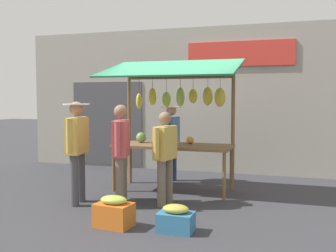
{
  "coord_description": "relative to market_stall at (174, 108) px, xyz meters",
  "views": [
    {
      "loc": [
        -2.21,
        7.11,
        1.77
      ],
      "look_at": [
        0.0,
        0.3,
        1.25
      ],
      "focal_mm": 42.73,
      "sensor_mm": 36.0,
      "label": 1
    }
  ],
  "objects": [
    {
      "name": "ground_plane",
      "position": [
        0.01,
        0.06,
        -1.56
      ],
      "size": [
        40.0,
        40.0,
        0.0
      ],
      "primitive_type": "plane",
      "color": "#38383D"
    },
    {
      "name": "vendor_with_sunhat",
      "position": [
        0.28,
        -0.69,
        -0.61
      ],
      "size": [
        0.42,
        0.69,
        1.61
      ],
      "rotation": [
        0.0,
        0.0,
        1.54
      ],
      "color": "navy",
      "rests_on": "ground"
    },
    {
      "name": "shopper_in_striped_shirt",
      "position": [
        0.5,
        1.32,
        -0.6
      ],
      "size": [
        0.34,
        0.68,
        1.65
      ],
      "rotation": [
        0.0,
        0.0,
        -1.32
      ],
      "color": "#726656",
      "rests_on": "ground"
    },
    {
      "name": "produce_crate_side",
      "position": [
        -0.71,
        2.25,
        -1.39
      ],
      "size": [
        0.47,
        0.32,
        0.36
      ],
      "color": "teal",
      "rests_on": "ground"
    },
    {
      "name": "shopper_with_shopping_bag",
      "position": [
        -0.16,
        1.05,
        -0.68
      ],
      "size": [
        0.29,
        0.66,
        1.53
      ],
      "rotation": [
        0.0,
        0.0,
        -1.74
      ],
      "color": "#726656",
      "rests_on": "ground"
    },
    {
      "name": "produce_crate_near",
      "position": [
        0.15,
        2.31,
        -1.36
      ],
      "size": [
        0.53,
        0.4,
        0.43
      ],
      "color": "#D1661E",
      "rests_on": "ground"
    },
    {
      "name": "street_backdrop",
      "position": [
        0.05,
        -2.13,
        0.14
      ],
      "size": [
        9.0,
        0.3,
        3.4
      ],
      "color": "#9E998E",
      "rests_on": "ground"
    },
    {
      "name": "market_stall",
      "position": [
        0.0,
        0.0,
        0.0
      ],
      "size": [
        2.5,
        1.46,
        2.5
      ],
      "color": "brown",
      "rests_on": "ground"
    },
    {
      "name": "shopper_in_grey_tee",
      "position": [
        1.24,
        1.43,
        -0.55
      ],
      "size": [
        0.44,
        0.71,
        1.7
      ],
      "rotation": [
        0.0,
        0.0,
        -1.43
      ],
      "color": "#4C4C51",
      "rests_on": "ground"
    }
  ]
}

